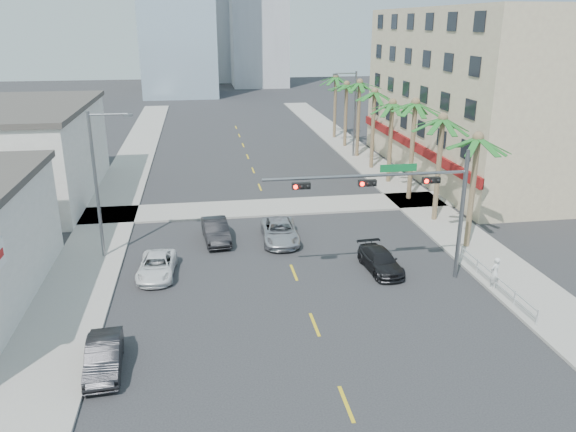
# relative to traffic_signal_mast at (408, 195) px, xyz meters

# --- Properties ---
(ground) EXTENTS (260.00, 260.00, 0.00)m
(ground) POSITION_rel_traffic_signal_mast_xyz_m (-5.78, -7.95, -5.06)
(ground) COLOR #262628
(ground) RESTS_ON ground
(sidewalk_right) EXTENTS (4.00, 120.00, 0.15)m
(sidewalk_right) POSITION_rel_traffic_signal_mast_xyz_m (6.22, 12.05, -4.99)
(sidewalk_right) COLOR gray
(sidewalk_right) RESTS_ON ground
(sidewalk_left) EXTENTS (4.00, 120.00, 0.15)m
(sidewalk_left) POSITION_rel_traffic_signal_mast_xyz_m (-17.78, 12.05, -4.99)
(sidewalk_left) COLOR gray
(sidewalk_left) RESTS_ON ground
(sidewalk_cross) EXTENTS (80.00, 4.00, 0.15)m
(sidewalk_cross) POSITION_rel_traffic_signal_mast_xyz_m (-5.78, 14.05, -4.99)
(sidewalk_cross) COLOR gray
(sidewalk_cross) RESTS_ON ground
(building_right) EXTENTS (15.25, 28.00, 15.00)m
(building_right) POSITION_rel_traffic_signal_mast_xyz_m (16.21, 22.05, 2.43)
(building_right) COLOR tan
(building_right) RESTS_ON ground
(building_left_far) EXTENTS (11.00, 18.00, 7.20)m
(building_left_far) POSITION_rel_traffic_signal_mast_xyz_m (-25.28, 20.05, -1.46)
(building_left_far) COLOR beige
(building_left_far) RESTS_ON ground
(traffic_signal_mast) EXTENTS (11.12, 0.54, 7.20)m
(traffic_signal_mast) POSITION_rel_traffic_signal_mast_xyz_m (0.00, 0.00, 0.00)
(traffic_signal_mast) COLOR slate
(traffic_signal_mast) RESTS_ON ground
(palm_tree_0) EXTENTS (4.80, 4.80, 7.80)m
(palm_tree_0) POSITION_rel_traffic_signal_mast_xyz_m (5.82, 4.05, 2.02)
(palm_tree_0) COLOR brown
(palm_tree_0) RESTS_ON ground
(palm_tree_1) EXTENTS (4.80, 4.80, 8.16)m
(palm_tree_1) POSITION_rel_traffic_signal_mast_xyz_m (5.82, 9.25, 2.37)
(palm_tree_1) COLOR brown
(palm_tree_1) RESTS_ON ground
(palm_tree_2) EXTENTS (4.80, 4.80, 8.52)m
(palm_tree_2) POSITION_rel_traffic_signal_mast_xyz_m (5.82, 14.45, 2.72)
(palm_tree_2) COLOR brown
(palm_tree_2) RESTS_ON ground
(palm_tree_3) EXTENTS (4.80, 4.80, 7.80)m
(palm_tree_3) POSITION_rel_traffic_signal_mast_xyz_m (5.82, 19.65, 2.02)
(palm_tree_3) COLOR brown
(palm_tree_3) RESTS_ON ground
(palm_tree_4) EXTENTS (4.80, 4.80, 8.16)m
(palm_tree_4) POSITION_rel_traffic_signal_mast_xyz_m (5.82, 24.85, 2.37)
(palm_tree_4) COLOR brown
(palm_tree_4) RESTS_ON ground
(palm_tree_5) EXTENTS (4.80, 4.80, 8.52)m
(palm_tree_5) POSITION_rel_traffic_signal_mast_xyz_m (5.82, 30.05, 2.72)
(palm_tree_5) COLOR brown
(palm_tree_5) RESTS_ON ground
(palm_tree_6) EXTENTS (4.80, 4.80, 7.80)m
(palm_tree_6) POSITION_rel_traffic_signal_mast_xyz_m (5.82, 35.25, 2.02)
(palm_tree_6) COLOR brown
(palm_tree_6) RESTS_ON ground
(palm_tree_7) EXTENTS (4.80, 4.80, 8.16)m
(palm_tree_7) POSITION_rel_traffic_signal_mast_xyz_m (5.82, 40.45, 2.37)
(palm_tree_7) COLOR brown
(palm_tree_7) RESTS_ON ground
(streetlight_left) EXTENTS (2.55, 0.25, 9.00)m
(streetlight_left) POSITION_rel_traffic_signal_mast_xyz_m (-16.78, 6.05, -0.00)
(streetlight_left) COLOR slate
(streetlight_left) RESTS_ON ground
(streetlight_right) EXTENTS (2.55, 0.25, 9.00)m
(streetlight_right) POSITION_rel_traffic_signal_mast_xyz_m (5.21, 30.05, -0.00)
(streetlight_right) COLOR slate
(streetlight_right) RESTS_ON ground
(guardrail) EXTENTS (0.08, 8.08, 1.00)m
(guardrail) POSITION_rel_traffic_signal_mast_xyz_m (4.52, -1.95, -4.39)
(guardrail) COLOR silver
(guardrail) RESTS_ON ground
(car_parked_mid) EXTENTS (1.63, 4.03, 1.30)m
(car_parked_mid) POSITION_rel_traffic_signal_mast_xyz_m (-15.18, -6.23, -4.41)
(car_parked_mid) COLOR black
(car_parked_mid) RESTS_ON ground
(car_parked_far) EXTENTS (2.23, 4.40, 1.19)m
(car_parked_far) POSITION_rel_traffic_signal_mast_xyz_m (-13.58, 2.86, -4.47)
(car_parked_far) COLOR white
(car_parked_far) RESTS_ON ground
(car_lane_left) EXTENTS (1.93, 4.52, 1.45)m
(car_lane_left) POSITION_rel_traffic_signal_mast_xyz_m (-10.05, 7.76, -4.34)
(car_lane_left) COLOR black
(car_lane_left) RESTS_ON ground
(car_lane_center) EXTENTS (2.50, 5.04, 1.37)m
(car_lane_center) POSITION_rel_traffic_signal_mast_xyz_m (-5.88, 7.07, -4.38)
(car_lane_center) COLOR #B7B7BC
(car_lane_center) RESTS_ON ground
(car_lane_right) EXTENTS (2.04, 4.32, 1.22)m
(car_lane_right) POSITION_rel_traffic_signal_mast_xyz_m (-0.75, 1.58, -4.45)
(car_lane_right) COLOR black
(car_lane_right) RESTS_ON ground
(pedestrian) EXTENTS (0.75, 0.63, 1.76)m
(pedestrian) POSITION_rel_traffic_signal_mast_xyz_m (4.52, -1.86, -4.03)
(pedestrian) COLOR silver
(pedestrian) RESTS_ON sidewalk_right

